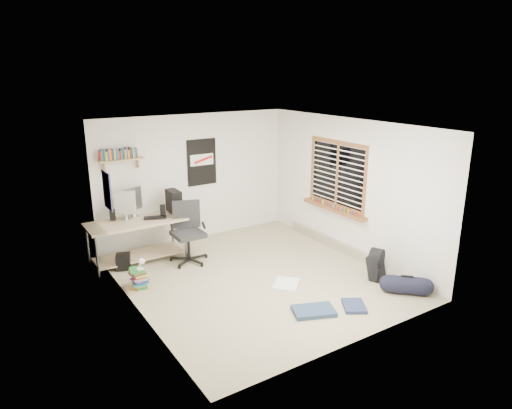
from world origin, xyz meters
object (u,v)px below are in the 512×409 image
desk (138,241)px  backpack (376,267)px  duffel_bag (406,285)px  book_stack (139,279)px  office_chair (188,236)px

desk → backpack: (3.03, -2.82, -0.16)m
duffel_bag → book_stack: 4.14m
backpack → book_stack: 3.81m
desk → book_stack: 1.13m
duffel_bag → desk: bearing=176.2°
backpack → duffel_bag: size_ratio=0.77×
desk → office_chair: 0.92m
desk → book_stack: bearing=-84.5°
office_chair → book_stack: (-1.09, -0.52, -0.34)m
backpack → book_stack: backpack is taller
book_stack → office_chair: bearing=25.5°
duffel_bag → backpack: bearing=135.0°
desk → duffel_bag: bearing=-25.1°
office_chair → duffel_bag: (2.29, -2.92, -0.35)m
backpack → duffel_bag: duffel_bag is taller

